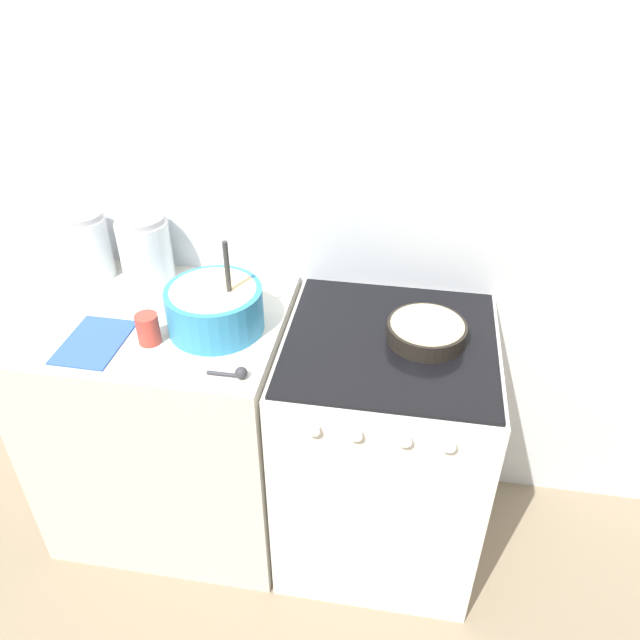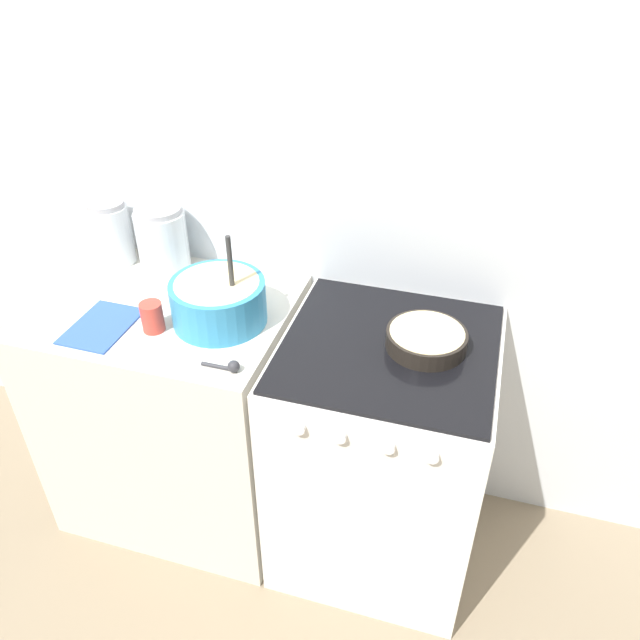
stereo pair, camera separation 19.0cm
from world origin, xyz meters
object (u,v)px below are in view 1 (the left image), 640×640
(storage_jar_middle, at_px, (146,254))
(tin_can, at_px, (148,329))
(stove, at_px, (382,447))
(mixing_bowl, at_px, (215,306))
(baking_pan, at_px, (427,331))
(storage_jar_left, at_px, (90,249))

(storage_jar_middle, distance_m, tin_can, 0.38)
(stove, height_order, mixing_bowl, mixing_bowl)
(mixing_bowl, height_order, baking_pan, mixing_bowl)
(stove, bearing_deg, baking_pan, 11.99)
(storage_jar_middle, relative_size, tin_can, 2.50)
(stove, height_order, tin_can, tin_can)
(mixing_bowl, relative_size, storage_jar_left, 1.30)
(stove, xyz_separation_m, mixing_bowl, (-0.54, -0.02, 0.54))
(stove, height_order, baking_pan, baking_pan)
(stove, relative_size, baking_pan, 3.83)
(storage_jar_left, height_order, storage_jar_middle, storage_jar_middle)
(baking_pan, distance_m, storage_jar_middle, 0.99)
(baking_pan, bearing_deg, storage_jar_middle, 168.52)
(stove, bearing_deg, mixing_bowl, -177.44)
(stove, distance_m, storage_jar_left, 1.23)
(baking_pan, bearing_deg, stove, -168.01)
(tin_can, bearing_deg, stove, 10.18)
(mixing_bowl, height_order, tin_can, mixing_bowl)
(stove, height_order, storage_jar_left, storage_jar_left)
(baking_pan, bearing_deg, storage_jar_left, 170.50)
(baking_pan, relative_size, storage_jar_middle, 1.00)
(storage_jar_left, bearing_deg, stove, -11.55)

